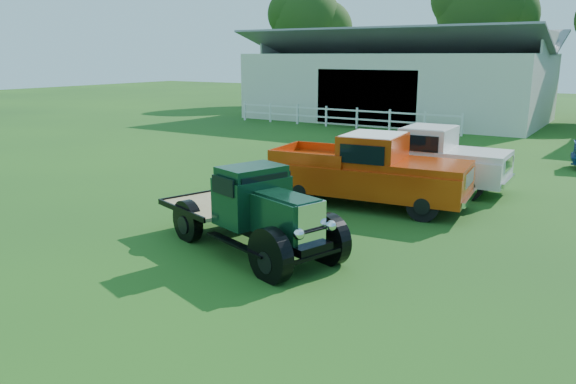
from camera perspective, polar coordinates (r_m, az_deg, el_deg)
The scene contains 8 objects.
ground at distance 12.35m, azimuth -3.78°, elevation -5.74°, with size 120.00×120.00×0.00m, color #214419.
shed_left at distance 38.04m, azimuth 11.08°, elevation 11.51°, with size 18.80×10.20×5.60m, color #B4B4AC, non-canonical shape.
fence_rail at distance 33.13m, azimuth 5.44°, elevation 7.59°, with size 14.20×0.16×1.20m, color white, non-canonical shape.
tree_a at distance 49.17m, azimuth 1.94°, elevation 15.05°, with size 6.30×6.30×10.50m, color #214410, non-canonical shape.
tree_b at distance 44.76m, azimuth 18.87°, elevation 15.12°, with size 6.90×6.90×11.50m, color #214410, non-canonical shape.
vintage_flatbed at distance 12.04m, azimuth -3.90°, elevation -1.62°, with size 4.68×1.86×1.86m, color #0E311E, non-canonical shape.
red_pickup at distance 15.75m, azimuth 8.20°, elevation 2.29°, with size 5.61×2.16×2.05m, color #B43309, non-canonical shape.
white_pickup at distance 18.22m, azimuth 13.69°, elevation 3.38°, with size 5.22×2.02×1.92m, color silver, non-canonical shape.
Camera 1 is at (6.89, -9.39, 4.11)m, focal length 35.00 mm.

